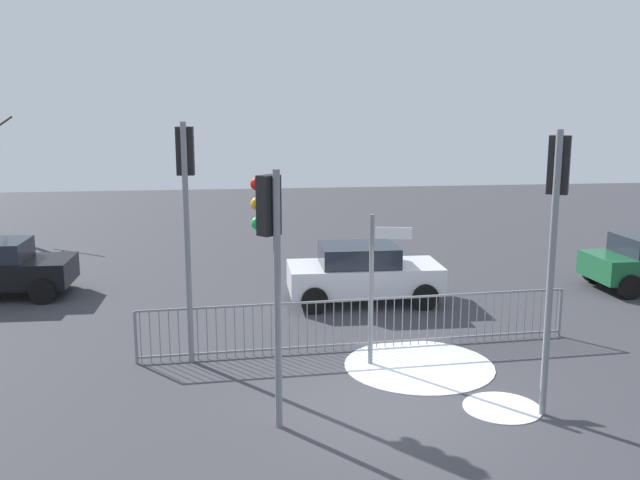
% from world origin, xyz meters
% --- Properties ---
extents(ground_plane, '(60.00, 60.00, 0.00)m').
position_xyz_m(ground_plane, '(0.00, 0.00, 0.00)').
color(ground_plane, '#38383D').
extents(traffic_light_foreground_right, '(0.42, 0.51, 4.59)m').
position_xyz_m(traffic_light_foreground_right, '(2.45, -0.54, 3.36)').
color(traffic_light_foreground_right, slate).
rests_on(traffic_light_foreground_right, ground).
extents(traffic_light_mid_right, '(0.46, 0.48, 4.03)m').
position_xyz_m(traffic_light_mid_right, '(-1.98, -0.45, 2.95)').
color(traffic_light_mid_right, slate).
rests_on(traffic_light_mid_right, ground).
extents(traffic_light_mid_left, '(0.33, 0.57, 4.63)m').
position_xyz_m(traffic_light_mid_left, '(-3.38, 2.60, 3.39)').
color(traffic_light_mid_left, slate).
rests_on(traffic_light_mid_left, ground).
extents(direction_sign_post, '(0.78, 0.20, 2.94)m').
position_xyz_m(direction_sign_post, '(0.11, 1.88, 1.65)').
color(direction_sign_post, slate).
rests_on(direction_sign_post, ground).
extents(pedestrian_guard_railing, '(8.91, 0.60, 1.07)m').
position_xyz_m(pedestrian_guard_railing, '(-0.01, 2.74, 0.55)').
color(pedestrian_guard_railing, slate).
rests_on(pedestrian_guard_railing, ground).
extents(car_white_far, '(3.82, 1.96, 1.47)m').
position_xyz_m(car_white_far, '(0.69, 6.17, 0.77)').
color(car_white_far, silver).
rests_on(car_white_far, ground).
extents(snow_patch_kerb, '(1.29, 1.29, 0.01)m').
position_xyz_m(snow_patch_kerb, '(1.83, -0.35, 0.01)').
color(snow_patch_kerb, white).
rests_on(snow_patch_kerb, ground).
extents(snow_patch_island, '(2.87, 2.87, 0.01)m').
position_xyz_m(snow_patch_island, '(0.96, 1.68, 0.01)').
color(snow_patch_island, white).
rests_on(snow_patch_island, ground).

